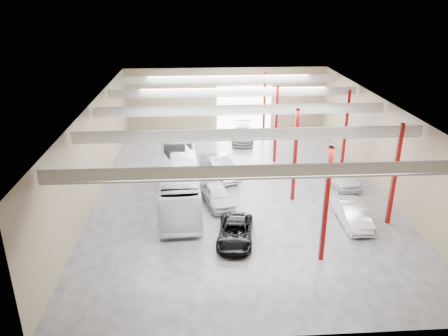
{
  "coord_description": "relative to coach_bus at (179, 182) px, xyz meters",
  "views": [
    {
      "loc": [
        -3.25,
        -31.34,
        14.61
      ],
      "look_at": [
        -1.3,
        -0.82,
        2.2
      ],
      "focal_mm": 35.0,
      "sensor_mm": 36.0,
      "label": 1
    }
  ],
  "objects": [
    {
      "name": "coach_bus",
      "position": [
        0.0,
        0.0,
        0.0
      ],
      "size": [
        3.24,
        11.79,
        3.25
      ],
      "primitive_type": "imported",
      "rotation": [
        0.0,
        0.0,
        0.04
      ],
      "color": "silver",
      "rests_on": "ground"
    },
    {
      "name": "car_row_c",
      "position": [
        6.15,
        13.86,
        -0.84
      ],
      "size": [
        2.86,
        5.69,
        1.58
      ],
      "primitive_type": "imported",
      "rotation": [
        0.0,
        0.0,
        -0.12
      ],
      "color": "gray",
      "rests_on": "ground"
    },
    {
      "name": "depot_shell",
      "position": [
        4.8,
        2.35,
        3.35
      ],
      "size": [
        22.12,
        32.12,
        7.06
      ],
      "color": "#434348",
      "rests_on": "ground"
    },
    {
      "name": "car_right_near",
      "position": [
        11.69,
        -4.09,
        -0.88
      ],
      "size": [
        1.61,
        4.56,
        1.5
      ],
      "primitive_type": "imported",
      "rotation": [
        0.0,
        0.0,
        -0.0
      ],
      "color": "silver",
      "rests_on": "ground"
    },
    {
      "name": "car_right_far",
      "position": [
        12.96,
        2.31,
        -0.83
      ],
      "size": [
        2.23,
        4.78,
        1.58
      ],
      "primitive_type": "imported",
      "rotation": [
        0.0,
        0.0,
        0.08
      ],
      "color": "silver",
      "rests_on": "ground"
    },
    {
      "name": "car_row_b",
      "position": [
        3.19,
        4.57,
        -0.77
      ],
      "size": [
        3.45,
        5.5,
        1.71
      ],
      "primitive_type": "imported",
      "rotation": [
        0.0,
        0.0,
        0.34
      ],
      "color": "#B9B9BE",
      "rests_on": "ground"
    },
    {
      "name": "black_sedan",
      "position": [
        3.63,
        -5.83,
        -0.98
      ],
      "size": [
        2.78,
        4.9,
        1.29
      ],
      "primitive_type": "imported",
      "rotation": [
        0.0,
        0.0,
        -0.14
      ],
      "color": "black",
      "rests_on": "ground"
    },
    {
      "name": "car_row_a",
      "position": [
        2.74,
        -0.63,
        -0.87
      ],
      "size": [
        2.76,
        4.73,
        1.51
      ],
      "primitive_type": "imported",
      "rotation": [
        0.0,
        0.0,
        0.23
      ],
      "color": "silver",
      "rests_on": "ground"
    }
  ]
}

